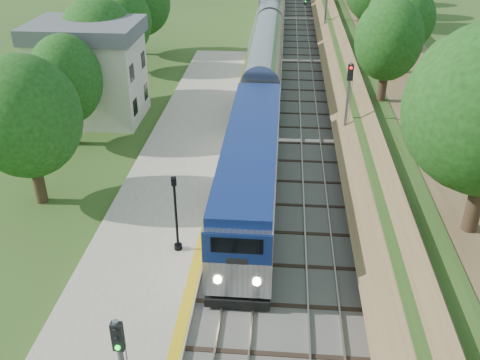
# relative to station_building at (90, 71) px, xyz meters

# --- Properties ---
(trackbed) EXTENTS (9.50, 170.00, 0.28)m
(trackbed) POSITION_rel_station_building_xyz_m (16.00, 30.00, -4.02)
(trackbed) COLOR #4C4944
(trackbed) RESTS_ON ground
(platform) EXTENTS (6.40, 68.00, 0.38)m
(platform) POSITION_rel_station_building_xyz_m (8.80, -14.00, -3.90)
(platform) COLOR gray
(platform) RESTS_ON ground
(yellow_stripe) EXTENTS (0.55, 68.00, 0.01)m
(yellow_stripe) POSITION_rel_station_building_xyz_m (11.65, -14.00, -3.70)
(yellow_stripe) COLOR gold
(yellow_stripe) RESTS_ON platform
(embankment) EXTENTS (10.64, 170.00, 11.70)m
(embankment) POSITION_rel_station_building_xyz_m (24.35, 30.00, -2.14)
(embankment) COLOR brown
(embankment) RESTS_ON ground
(station_building) EXTENTS (8.60, 6.60, 8.00)m
(station_building) POSITION_rel_station_building_xyz_m (0.00, 0.00, 0.00)
(station_building) COLOR beige
(station_building) RESTS_ON ground
(signal_gantry) EXTENTS (8.40, 0.38, 6.20)m
(signal_gantry) POSITION_rel_station_building_xyz_m (16.47, 24.99, 0.73)
(signal_gantry) COLOR slate
(signal_gantry) RESTS_ON ground
(trees_behind_platform) EXTENTS (7.82, 53.32, 7.21)m
(trees_behind_platform) POSITION_rel_station_building_xyz_m (2.83, -9.33, 0.44)
(trees_behind_platform) COLOR #332316
(trees_behind_platform) RESTS_ON ground
(train) EXTENTS (3.13, 103.99, 4.60)m
(train) POSITION_rel_station_building_xyz_m (14.00, 28.42, -1.73)
(train) COLOR black
(train) RESTS_ON trackbed
(lamppost_far) EXTENTS (0.43, 0.43, 4.34)m
(lamppost_far) POSITION_rel_station_building_xyz_m (10.48, -18.35, -1.77)
(lamppost_far) COLOR black
(lamppost_far) RESTS_ON platform
(signal_farside) EXTENTS (0.38, 0.30, 6.87)m
(signal_farside) POSITION_rel_station_building_xyz_m (20.20, -5.73, 0.23)
(signal_farside) COLOR slate
(signal_farside) RESTS_ON ground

